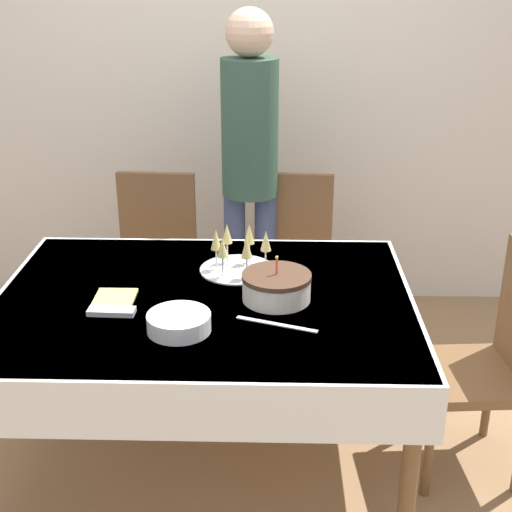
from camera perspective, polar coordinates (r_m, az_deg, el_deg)
ground_plane at (r=3.12m, az=-3.79°, el=-15.83°), size 12.00×12.00×0.00m
wall_back at (r=4.10m, az=-2.25°, el=14.39°), size 8.00×0.05×2.70m
dining_table at (r=2.76m, az=-4.14°, el=-5.16°), size 1.59×1.20×0.75m
dining_chair_far_left at (r=3.69m, az=-8.10°, el=-0.28°), size 0.44×0.44×0.94m
dining_chair_far_right at (r=3.64m, az=2.88°, el=-0.40°), size 0.45×0.45×0.94m
dining_chair_right_end at (r=2.95m, az=18.26°, el=-7.52°), size 0.45×0.45×0.94m
birthday_cake at (r=2.67m, az=1.65°, el=-2.47°), size 0.26×0.26×0.18m
champagne_tray at (r=2.90m, az=-1.47°, el=0.34°), size 0.31×0.31×0.18m
plate_stack_main at (r=2.47m, az=-6.18°, el=-5.31°), size 0.22×0.22×0.06m
cake_knife at (r=2.51m, az=1.66°, el=-5.48°), size 0.29×0.12×0.00m
fork_pile at (r=2.63m, az=-11.48°, el=-4.36°), size 0.17×0.07×0.02m
napkin_pile at (r=2.74m, az=-11.22°, el=-3.31°), size 0.15×0.15×0.01m
person_standing at (r=3.55m, az=-0.49°, el=8.31°), size 0.28×0.28×1.74m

